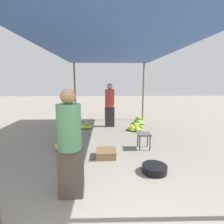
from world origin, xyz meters
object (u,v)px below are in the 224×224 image
object	(u,v)px
vendor_foreground	(70,143)
shopper_walking_mid	(110,105)
basin_black	(154,169)
banana_pile_left_1	(86,126)
banana_pile_right_0	(136,128)
banana_pile_left_0	(71,158)
crate_near	(106,153)
banana_pile_right_1	(138,121)
stool	(144,136)
banana_pile_left_2	(63,146)

from	to	relation	value
vendor_foreground	shopper_walking_mid	world-z (taller)	shopper_walking_mid
basin_black	shopper_walking_mid	world-z (taller)	shopper_walking_mid
banana_pile_left_1	banana_pile_right_0	bearing A→B (deg)	-12.06
banana_pile_left_0	banana_pile_right_0	world-z (taller)	banana_pile_right_0
banana_pile_left_0	banana_pile_left_1	xyz separation A→B (m)	(0.03, 2.85, 0.01)
banana_pile_right_0	crate_near	size ratio (longest dim) A/B	1.37
banana_pile_right_0	shopper_walking_mid	bearing A→B (deg)	147.03
basin_black	banana_pile_right_1	distance (m)	4.09
vendor_foreground	crate_near	world-z (taller)	vendor_foreground
basin_black	stool	bearing A→B (deg)	87.43
basin_black	banana_pile_left_0	bearing A→B (deg)	161.55
basin_black	banana_pile_right_0	world-z (taller)	banana_pile_right_0
banana_pile_left_1	banana_pile_right_0	size ratio (longest dim) A/B	0.88
shopper_walking_mid	banana_pile_left_1	bearing A→B (deg)	-167.55
banana_pile_left_0	banana_pile_left_1	bearing A→B (deg)	89.34
banana_pile_left_1	banana_pile_right_1	size ratio (longest dim) A/B	1.03
banana_pile_right_0	crate_near	bearing A→B (deg)	-116.10
banana_pile_left_2	crate_near	distance (m)	1.29
banana_pile_left_2	banana_pile_right_1	distance (m)	3.75
banana_pile_left_1	banana_pile_right_1	xyz separation A→B (m)	(2.19, 0.62, 0.03)
crate_near	vendor_foreground	bearing A→B (deg)	-111.20
basin_black	banana_pile_left_1	bearing A→B (deg)	116.91
banana_pile_left_2	banana_pile_left_0	bearing A→B (deg)	-65.09
stool	banana_pile_left_0	distance (m)	1.97
banana_pile_left_1	banana_pile_left_0	bearing A→B (deg)	-90.66
banana_pile_left_0	crate_near	bearing A→B (deg)	11.64
basin_black	banana_pile_right_1	xyz separation A→B (m)	(0.44, 4.07, 0.03)
banana_pile_left_2	banana_pile_right_1	bearing A→B (deg)	46.80
vendor_foreground	banana_pile_left_2	distance (m)	2.25
vendor_foreground	stool	size ratio (longest dim) A/B	3.97
banana_pile_left_1	banana_pile_left_2	xyz separation A→B (m)	(-0.38, -2.11, -0.00)
banana_pile_left_2	banana_pile_right_0	xyz separation A→B (m)	(2.28, 1.71, 0.01)
shopper_walking_mid	stool	bearing A→B (deg)	-70.41
vendor_foreground	banana_pile_left_2	size ratio (longest dim) A/B	3.43
crate_near	banana_pile_right_1	bearing A→B (deg)	66.95
basin_black	crate_near	bearing A→B (deg)	141.71
banana_pile_left_0	banana_pile_left_1	world-z (taller)	banana_pile_left_1
banana_pile_left_0	shopper_walking_mid	xyz separation A→B (m)	(0.98, 3.06, 0.84)
banana_pile_right_1	vendor_foreground	bearing A→B (deg)	-112.50
banana_pile_left_0	banana_pile_left_2	size ratio (longest dim) A/B	1.12
vendor_foreground	crate_near	size ratio (longest dim) A/B	3.52
vendor_foreground	banana_pile_left_0	distance (m)	1.53
stool	banana_pile_left_1	distance (m)	2.85
banana_pile_left_2	shopper_walking_mid	xyz separation A→B (m)	(1.33, 2.32, 0.83)
stool	banana_pile_left_0	bearing A→B (deg)	-160.22
banana_pile_left_0	banana_pile_left_1	size ratio (longest dim) A/B	0.95
stool	banana_pile_right_1	bearing A→B (deg)	82.23
banana_pile_right_0	banana_pile_left_2	bearing A→B (deg)	-143.13
banana_pile_right_1	shopper_walking_mid	xyz separation A→B (m)	(-1.24, -0.41, 0.79)
shopper_walking_mid	banana_pile_right_0	bearing A→B (deg)	-32.97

